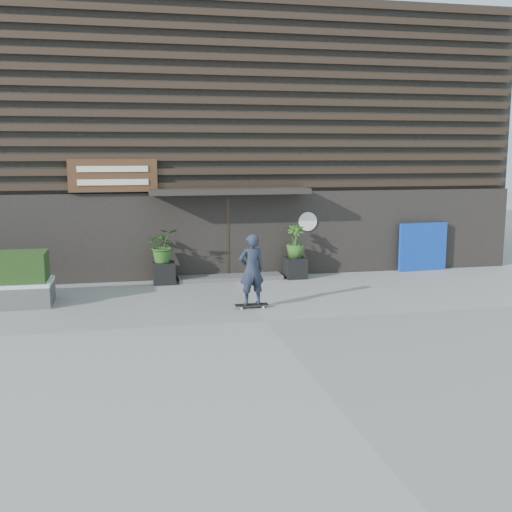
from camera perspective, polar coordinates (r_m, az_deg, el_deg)
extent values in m
plane|color=gray|center=(13.45, 0.87, -6.03)|extent=(80.00, 80.00, 0.00)
cube|color=#4C4C49|center=(17.83, -2.42, -1.98)|extent=(3.00, 0.80, 0.12)
cube|color=black|center=(17.38, -8.51, -1.57)|extent=(0.60, 0.60, 0.60)
imported|color=#2D591E|center=(17.25, -8.57, 0.97)|extent=(0.86, 0.75, 0.96)
cube|color=black|center=(18.00, 3.66, -1.10)|extent=(0.60, 0.60, 0.60)
imported|color=#2D591E|center=(17.87, 3.68, 1.36)|extent=(0.54, 0.54, 0.96)
cube|color=#0D33AA|center=(19.72, 15.19, 0.82)|extent=(1.59, 0.23, 1.49)
cube|color=black|center=(22.82, -4.79, 10.45)|extent=(18.00, 10.00, 8.00)
cube|color=black|center=(17.96, -2.63, 1.95)|extent=(18.00, 0.12, 2.50)
cube|color=#38281E|center=(17.77, -2.63, 6.57)|extent=(17.60, 0.08, 0.18)
cube|color=#38281E|center=(17.76, -2.64, 7.83)|extent=(17.60, 0.08, 0.18)
cube|color=#38281E|center=(17.75, -2.65, 9.10)|extent=(17.60, 0.08, 0.18)
cube|color=#38281E|center=(17.75, -2.66, 10.37)|extent=(17.60, 0.08, 0.18)
cube|color=#38281E|center=(17.76, -2.67, 11.63)|extent=(17.60, 0.08, 0.18)
cube|color=#38281E|center=(17.78, -2.68, 12.89)|extent=(17.60, 0.08, 0.18)
cube|color=#38281E|center=(17.81, -2.69, 14.15)|extent=(17.60, 0.08, 0.18)
cube|color=#38281E|center=(17.85, -2.70, 15.41)|extent=(17.60, 0.08, 0.18)
cube|color=#38281E|center=(17.89, -2.71, 16.66)|extent=(17.60, 0.08, 0.18)
cube|color=#38281E|center=(17.95, -2.72, 17.90)|extent=(17.60, 0.08, 0.18)
cube|color=#38281E|center=(18.01, -2.73, 19.13)|extent=(17.60, 0.08, 0.18)
cube|color=#38281E|center=(18.08, -2.74, 20.36)|extent=(17.60, 0.08, 0.18)
cube|color=#38281E|center=(18.16, -2.75, 21.58)|extent=(17.60, 0.08, 0.18)
cube|color=black|center=(17.41, -2.42, 6.02)|extent=(4.50, 1.00, 0.15)
cube|color=black|center=(18.13, -2.71, 1.71)|extent=(2.40, 0.30, 2.30)
cube|color=#38281E|center=(17.96, -2.62, 1.63)|extent=(0.06, 0.10, 2.30)
cube|color=#472B19|center=(17.45, -13.11, 7.27)|extent=(2.40, 0.10, 0.90)
cube|color=beige|center=(17.37, -13.13, 7.85)|extent=(1.90, 0.02, 0.16)
cube|color=beige|center=(17.38, -13.09, 6.67)|extent=(1.90, 0.02, 0.16)
cylinder|color=white|center=(18.39, 4.82, 3.20)|extent=(0.56, 0.03, 0.56)
cube|color=black|center=(14.52, -0.41, -4.52)|extent=(0.78, 0.20, 0.02)
cylinder|color=#BCBBB6|center=(14.39, -1.35, -4.89)|extent=(0.06, 0.03, 0.06)
cylinder|color=beige|center=(14.58, -1.49, -4.70)|extent=(0.06, 0.03, 0.06)
cylinder|color=beige|center=(14.49, 0.68, -4.78)|extent=(0.06, 0.03, 0.06)
cylinder|color=#B1B1AC|center=(14.68, 0.51, -4.59)|extent=(0.06, 0.03, 0.06)
imported|color=#1B2232|center=(14.34, -0.41, -1.26)|extent=(0.66, 0.48, 1.66)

